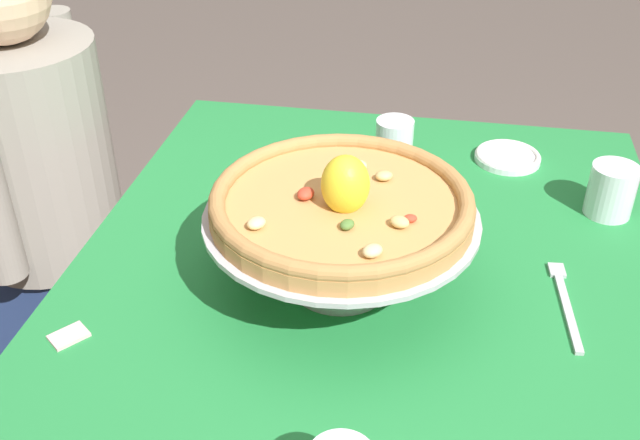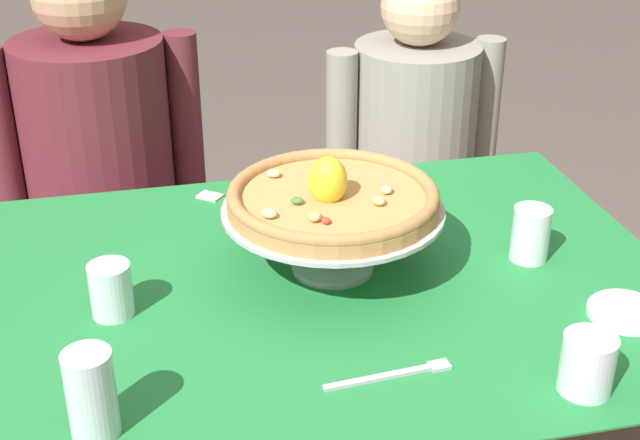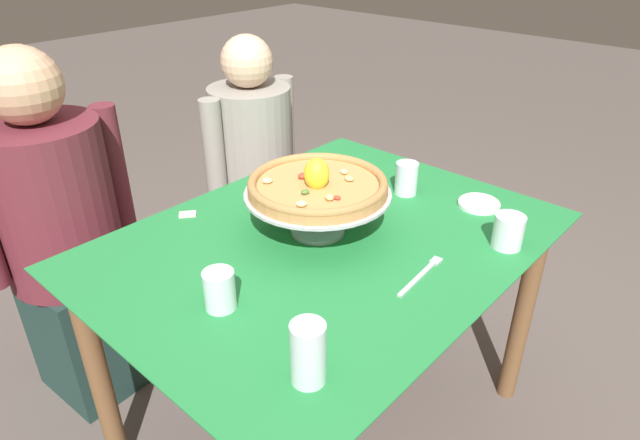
{
  "view_description": "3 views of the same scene",
  "coord_description": "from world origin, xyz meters",
  "px_view_note": "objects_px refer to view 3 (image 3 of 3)",
  "views": [
    {
      "loc": [
        -0.88,
        -0.09,
        1.44
      ],
      "look_at": [
        0.03,
        0.08,
        0.83
      ],
      "focal_mm": 42.36,
      "sensor_mm": 36.0,
      "label": 1
    },
    {
      "loc": [
        -0.32,
        -1.32,
        1.56
      ],
      "look_at": [
        0.0,
        0.11,
        0.8
      ],
      "focal_mm": 49.8,
      "sensor_mm": 36.0,
      "label": 2
    },
    {
      "loc": [
        -0.97,
        -0.85,
        1.51
      ],
      "look_at": [
        0.0,
        0.03,
        0.78
      ],
      "focal_mm": 30.86,
      "sensor_mm": 36.0,
      "label": 3
    }
  ],
  "objects_px": {
    "pizza": "(318,184)",
    "dinner_fork": "(423,273)",
    "diner_right": "(254,179)",
    "water_glass_side_left": "(220,292)",
    "sugar_packet": "(188,214)",
    "diner_left": "(64,242)",
    "water_glass_front_left": "(308,356)",
    "water_glass_front_right": "(508,233)",
    "side_plate": "(479,203)",
    "water_glass_side_right": "(407,181)",
    "pizza_stand": "(318,202)"
  },
  "relations": [
    {
      "from": "dinner_fork",
      "to": "side_plate",
      "type": "bearing_deg",
      "value": 9.75
    },
    {
      "from": "pizza",
      "to": "water_glass_side_left",
      "type": "bearing_deg",
      "value": -170.93
    },
    {
      "from": "sugar_packet",
      "to": "pizza_stand",
      "type": "bearing_deg",
      "value": -62.19
    },
    {
      "from": "dinner_fork",
      "to": "diner_left",
      "type": "bearing_deg",
      "value": 112.79
    },
    {
      "from": "water_glass_front_right",
      "to": "side_plate",
      "type": "xyz_separation_m",
      "value": [
        0.16,
        0.16,
        -0.03
      ]
    },
    {
      "from": "side_plate",
      "to": "dinner_fork",
      "type": "distance_m",
      "value": 0.43
    },
    {
      "from": "water_glass_front_right",
      "to": "side_plate",
      "type": "height_order",
      "value": "water_glass_front_right"
    },
    {
      "from": "water_glass_side_left",
      "to": "side_plate",
      "type": "height_order",
      "value": "water_glass_side_left"
    },
    {
      "from": "water_glass_front_left",
      "to": "dinner_fork",
      "type": "xyz_separation_m",
      "value": [
        0.44,
        0.03,
        -0.06
      ]
    },
    {
      "from": "side_plate",
      "to": "dinner_fork",
      "type": "height_order",
      "value": "side_plate"
    },
    {
      "from": "diner_left",
      "to": "diner_right",
      "type": "height_order",
      "value": "diner_left"
    },
    {
      "from": "pizza",
      "to": "water_glass_side_left",
      "type": "distance_m",
      "value": 0.41
    },
    {
      "from": "water_glass_side_right",
      "to": "dinner_fork",
      "type": "relative_size",
      "value": 0.52
    },
    {
      "from": "water_glass_front_left",
      "to": "diner_right",
      "type": "relative_size",
      "value": 0.12
    },
    {
      "from": "side_plate",
      "to": "water_glass_front_left",
      "type": "bearing_deg",
      "value": -173.33
    },
    {
      "from": "water_glass_side_left",
      "to": "water_glass_front_right",
      "type": "relative_size",
      "value": 1.03
    },
    {
      "from": "water_glass_front_left",
      "to": "side_plate",
      "type": "xyz_separation_m",
      "value": [
        0.87,
        0.1,
        -0.05
      ]
    },
    {
      "from": "sugar_packet",
      "to": "diner_right",
      "type": "relative_size",
      "value": 0.04
    },
    {
      "from": "water_glass_side_left",
      "to": "diner_right",
      "type": "bearing_deg",
      "value": 44.81
    },
    {
      "from": "water_glass_side_left",
      "to": "water_glass_front_left",
      "type": "relative_size",
      "value": 0.71
    },
    {
      "from": "water_glass_front_right",
      "to": "sugar_packet",
      "type": "relative_size",
      "value": 1.83
    },
    {
      "from": "water_glass_side_left",
      "to": "water_glass_front_right",
      "type": "height_order",
      "value": "water_glass_side_left"
    },
    {
      "from": "pizza_stand",
      "to": "diner_left",
      "type": "relative_size",
      "value": 0.33
    },
    {
      "from": "water_glass_front_left",
      "to": "dinner_fork",
      "type": "height_order",
      "value": "water_glass_front_left"
    },
    {
      "from": "dinner_fork",
      "to": "diner_right",
      "type": "xyz_separation_m",
      "value": [
        0.38,
        1.05,
        -0.2
      ]
    },
    {
      "from": "pizza_stand",
      "to": "side_plate",
      "type": "distance_m",
      "value": 0.52
    },
    {
      "from": "water_glass_side_right",
      "to": "water_glass_front_right",
      "type": "distance_m",
      "value": 0.39
    },
    {
      "from": "water_glass_side_right",
      "to": "sugar_packet",
      "type": "distance_m",
      "value": 0.68
    },
    {
      "from": "dinner_fork",
      "to": "sugar_packet",
      "type": "bearing_deg",
      "value": 106.71
    },
    {
      "from": "pizza_stand",
      "to": "diner_right",
      "type": "xyz_separation_m",
      "value": [
        0.4,
        0.72,
        -0.29
      ]
    },
    {
      "from": "water_glass_front_right",
      "to": "sugar_packet",
      "type": "bearing_deg",
      "value": 120.99
    },
    {
      "from": "pizza",
      "to": "diner_right",
      "type": "xyz_separation_m",
      "value": [
        0.4,
        0.72,
        -0.35
      ]
    },
    {
      "from": "diner_left",
      "to": "water_glass_side_right",
      "type": "bearing_deg",
      "value": -44.03
    },
    {
      "from": "sugar_packet",
      "to": "diner_left",
      "type": "distance_m",
      "value": 0.45
    },
    {
      "from": "water_glass_side_left",
      "to": "diner_right",
      "type": "height_order",
      "value": "diner_right"
    },
    {
      "from": "water_glass_front_left",
      "to": "side_plate",
      "type": "bearing_deg",
      "value": 6.67
    },
    {
      "from": "pizza",
      "to": "diner_right",
      "type": "relative_size",
      "value": 0.33
    },
    {
      "from": "water_glass_front_right",
      "to": "water_glass_side_right",
      "type": "bearing_deg",
      "value": 77.25
    },
    {
      "from": "side_plate",
      "to": "sugar_packet",
      "type": "relative_size",
      "value": 2.53
    },
    {
      "from": "water_glass_side_right",
      "to": "water_glass_side_left",
      "type": "relative_size",
      "value": 1.1
    },
    {
      "from": "water_glass_front_right",
      "to": "sugar_packet",
      "type": "height_order",
      "value": "water_glass_front_right"
    },
    {
      "from": "pizza",
      "to": "side_plate",
      "type": "relative_size",
      "value": 2.97
    },
    {
      "from": "pizza",
      "to": "dinner_fork",
      "type": "distance_m",
      "value": 0.36
    },
    {
      "from": "pizza",
      "to": "diner_left",
      "type": "bearing_deg",
      "value": 120.39
    },
    {
      "from": "dinner_fork",
      "to": "diner_right",
      "type": "height_order",
      "value": "diner_right"
    },
    {
      "from": "water_glass_side_left",
      "to": "diner_left",
      "type": "bearing_deg",
      "value": 91.81
    },
    {
      "from": "diner_right",
      "to": "water_glass_side_left",
      "type": "bearing_deg",
      "value": -135.19
    },
    {
      "from": "water_glass_front_right",
      "to": "sugar_packet",
      "type": "xyz_separation_m",
      "value": [
        -0.47,
        0.78,
        -0.04
      ]
    },
    {
      "from": "side_plate",
      "to": "water_glass_side_left",
      "type": "bearing_deg",
      "value": 166.8
    },
    {
      "from": "dinner_fork",
      "to": "pizza",
      "type": "bearing_deg",
      "value": 93.63
    }
  ]
}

